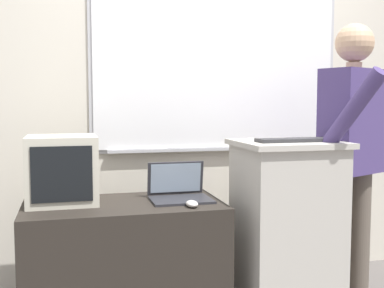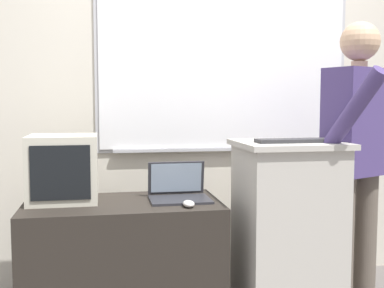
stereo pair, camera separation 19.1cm
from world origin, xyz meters
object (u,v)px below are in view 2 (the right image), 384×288
at_px(person_presenter, 358,147).
at_px(laptop, 178,189).
at_px(lectern_podium, 287,231).
at_px(wireless_keyboard, 296,141).
at_px(crt_monitor, 63,168).
at_px(side_desk, 123,264).
at_px(computer_mouse_by_laptop, 189,204).

height_order(person_presenter, laptop, person_presenter).
distance_m(lectern_podium, wireless_keyboard, 0.52).
xyz_separation_m(lectern_podium, person_presenter, (0.43, 0.03, 0.46)).
relative_size(person_presenter, crt_monitor, 4.61).
bearing_deg(person_presenter, side_desk, 153.29).
height_order(wireless_keyboard, computer_mouse_by_laptop, wireless_keyboard).
xyz_separation_m(side_desk, computer_mouse_by_laptop, (0.33, -0.19, 0.36)).
height_order(lectern_podium, person_presenter, person_presenter).
height_order(lectern_podium, crt_monitor, crt_monitor).
xyz_separation_m(lectern_podium, computer_mouse_by_laptop, (-0.58, -0.09, 0.20)).
bearing_deg(laptop, lectern_podium, -12.42).
distance_m(lectern_podium, computer_mouse_by_laptop, 0.62).
xyz_separation_m(laptop, computer_mouse_by_laptop, (0.02, -0.22, -0.04)).
height_order(side_desk, laptop, laptop).
bearing_deg(wireless_keyboard, person_presenter, 13.14).
height_order(side_desk, computer_mouse_by_laptop, computer_mouse_by_laptop).
distance_m(lectern_podium, person_presenter, 0.64).
xyz_separation_m(person_presenter, crt_monitor, (-1.66, 0.15, -0.10)).
distance_m(side_desk, computer_mouse_by_laptop, 0.53).
bearing_deg(computer_mouse_by_laptop, wireless_keyboard, 2.56).
xyz_separation_m(laptop, crt_monitor, (-0.63, 0.05, 0.13)).
bearing_deg(person_presenter, computer_mouse_by_laptop, 163.04).
relative_size(laptop, computer_mouse_by_laptop, 3.31).
xyz_separation_m(lectern_podium, crt_monitor, (-1.23, 0.19, 0.36)).
height_order(lectern_podium, computer_mouse_by_laptop, lectern_podium).
relative_size(person_presenter, laptop, 5.10).
xyz_separation_m(lectern_podium, side_desk, (-0.91, 0.10, -0.16)).
bearing_deg(laptop, crt_monitor, 174.99).
relative_size(side_desk, laptop, 3.20).
xyz_separation_m(computer_mouse_by_laptop, crt_monitor, (-0.65, 0.28, 0.16)).
bearing_deg(lectern_podium, computer_mouse_by_laptop, -170.93).
bearing_deg(lectern_podium, wireless_keyboard, -78.63).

